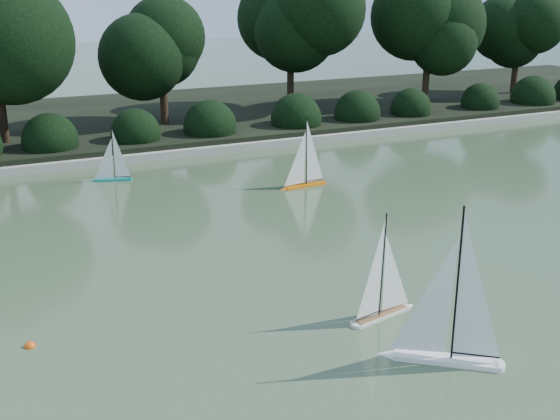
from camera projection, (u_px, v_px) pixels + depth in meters
name	position (u px, v px, depth m)	size (l,w,h in m)	color
ground	(347.00, 329.00, 8.40)	(80.00, 80.00, 0.00)	#2C4127
pond_coping	(152.00, 156.00, 16.13)	(40.00, 0.35, 0.18)	gray
far_bank	(115.00, 122.00, 19.56)	(40.00, 8.00, 0.30)	black
tree_line	(169.00, 33.00, 17.90)	(26.31, 3.93, 4.39)	black
shrub_hedge	(141.00, 133.00, 16.79)	(29.10, 1.10, 1.10)	black
sailboat_white_a	(438.00, 336.00, 7.61)	(1.21, 1.00, 1.91)	white
sailboat_white_b	(387.00, 299.00, 8.67)	(1.07, 0.39, 1.47)	silver
sailboat_orange	(301.00, 176.00, 13.98)	(1.09, 0.27, 1.48)	orange
sailboat_teal	(110.00, 172.00, 14.42)	(0.85, 0.39, 1.18)	#0C8079
race_buoy	(30.00, 347.00, 8.00)	(0.13, 0.13, 0.13)	#E7550C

